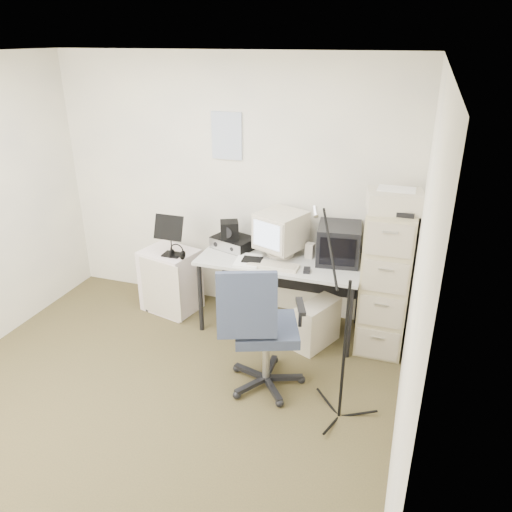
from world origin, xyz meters
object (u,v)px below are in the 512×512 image
(side_cart, at_px, (171,280))
(filing_cabinet, at_px, (386,279))
(office_chair, at_px, (266,327))
(desk, at_px, (281,293))

(side_cart, bearing_deg, filing_cabinet, 14.50)
(filing_cabinet, relative_size, office_chair, 1.20)
(filing_cabinet, height_order, desk, filing_cabinet)
(side_cart, bearing_deg, desk, 13.92)
(filing_cabinet, xyz_separation_m, office_chair, (-0.81, -0.92, -0.11))
(filing_cabinet, xyz_separation_m, desk, (-0.95, -0.03, -0.29))
(filing_cabinet, bearing_deg, desk, -178.19)
(office_chair, bearing_deg, desk, 77.92)
(filing_cabinet, distance_m, office_chair, 1.23)
(filing_cabinet, relative_size, side_cart, 2.02)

